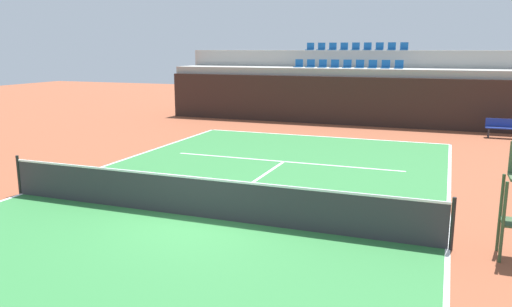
% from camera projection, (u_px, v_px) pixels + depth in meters
% --- Properties ---
extents(ground_plane, '(80.00, 80.00, 0.00)m').
position_uv_depth(ground_plane, '(201.00, 218.00, 11.90)').
color(ground_plane, brown).
extents(court_surface, '(11.00, 24.00, 0.01)m').
position_uv_depth(court_surface, '(201.00, 217.00, 11.90)').
color(court_surface, '#2D7238').
rests_on(court_surface, ground_plane).
extents(baseline_far, '(11.00, 0.10, 0.00)m').
position_uv_depth(baseline_far, '(321.00, 136.00, 22.84)').
color(baseline_far, white).
rests_on(baseline_far, court_surface).
extents(sideline_left, '(0.10, 24.00, 0.00)m').
position_uv_depth(sideline_left, '(22.00, 194.00, 13.80)').
color(sideline_left, white).
rests_on(sideline_left, court_surface).
extents(sideline_right, '(0.10, 24.00, 0.00)m').
position_uv_depth(sideline_right, '(448.00, 249.00, 10.00)').
color(sideline_right, white).
rests_on(sideline_right, court_surface).
extents(service_line_far, '(8.26, 0.10, 0.00)m').
position_uv_depth(service_line_far, '(284.00, 162.00, 17.76)').
color(service_line_far, white).
rests_on(service_line_far, court_surface).
extents(centre_service_line, '(0.10, 6.40, 0.00)m').
position_uv_depth(centre_service_line, '(251.00, 184.00, 14.83)').
color(centre_service_line, white).
rests_on(centre_service_line, court_surface).
extents(back_wall, '(19.47, 0.30, 2.48)m').
position_uv_depth(back_wall, '(340.00, 101.00, 26.28)').
color(back_wall, black).
rests_on(back_wall, ground_plane).
extents(stands_tier_lower, '(19.47, 2.40, 2.88)m').
position_uv_depth(stands_tier_lower, '(346.00, 95.00, 27.48)').
color(stands_tier_lower, '#9E9E99').
rests_on(stands_tier_lower, ground_plane).
extents(stands_tier_upper, '(19.47, 2.40, 3.81)m').
position_uv_depth(stands_tier_upper, '(354.00, 83.00, 29.58)').
color(stands_tier_upper, '#9E9E99').
rests_on(stands_tier_upper, ground_plane).
extents(seating_row_lower, '(5.86, 0.44, 0.44)m').
position_uv_depth(seating_row_lower, '(347.00, 66.00, 27.25)').
color(seating_row_lower, '#145193').
rests_on(seating_row_lower, stands_tier_lower).
extents(seating_row_upper, '(5.86, 0.44, 0.44)m').
position_uv_depth(seating_row_upper, '(355.00, 48.00, 29.25)').
color(seating_row_upper, '#145193').
rests_on(seating_row_upper, stands_tier_upper).
extents(tennis_net, '(11.08, 0.08, 1.07)m').
position_uv_depth(tennis_net, '(200.00, 197.00, 11.80)').
color(tennis_net, black).
rests_on(tennis_net, court_surface).
extents(player_bench, '(1.50, 0.40, 0.85)m').
position_uv_depth(player_bench, '(504.00, 127.00, 22.42)').
color(player_bench, navy).
rests_on(player_bench, ground_plane).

